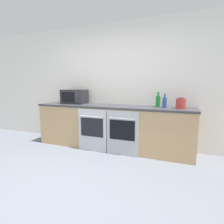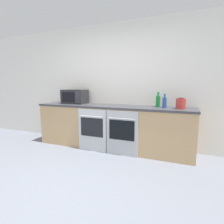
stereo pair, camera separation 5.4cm
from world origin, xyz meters
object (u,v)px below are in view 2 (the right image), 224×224
(oven_left, at_px, (92,130))
(kettle, at_px, (181,103))
(bottle_blue, at_px, (164,102))
(oven_right, at_px, (122,133))
(bottle_green, at_px, (158,101))
(microwave, at_px, (75,97))

(oven_left, relative_size, kettle, 4.32)
(oven_left, distance_m, bottle_blue, 1.48)
(oven_right, distance_m, bottle_blue, 0.96)
(bottle_green, bearing_deg, microwave, -178.52)
(oven_left, xyz_separation_m, oven_right, (0.62, 0.00, 0.00))
(bottle_blue, bearing_deg, bottle_green, 141.53)
(oven_left, relative_size, microwave, 1.60)
(bottle_green, height_order, bottle_blue, bottle_green)
(oven_right, xyz_separation_m, kettle, (0.98, 0.30, 0.56))
(kettle, bearing_deg, oven_left, -169.49)
(microwave, xyz_separation_m, kettle, (2.24, -0.09, -0.06))
(oven_right, bearing_deg, kettle, 16.85)
(bottle_green, bearing_deg, oven_left, -160.07)
(microwave, bearing_deg, oven_left, -31.08)
(oven_left, height_order, bottle_blue, bottle_blue)
(microwave, height_order, kettle, microwave)
(oven_right, relative_size, kettle, 4.32)
(oven_left, bearing_deg, microwave, 148.92)
(oven_left, bearing_deg, oven_right, 0.00)
(bottle_blue, xyz_separation_m, kettle, (0.28, -0.03, -0.01))
(oven_left, xyz_separation_m, bottle_blue, (1.32, 0.33, 0.57))
(kettle, bearing_deg, microwave, 177.73)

